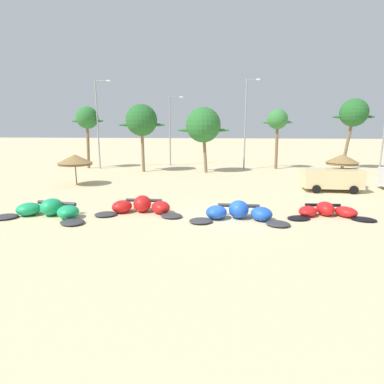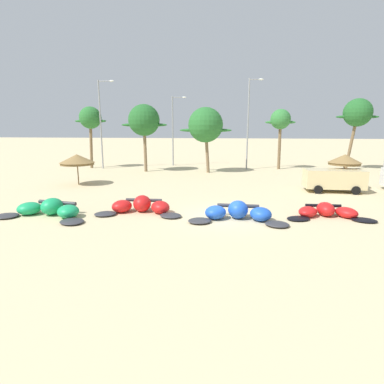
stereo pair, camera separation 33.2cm
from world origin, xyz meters
The scene contains 16 objects.
ground_plane centered at (0.00, 0.00, 0.00)m, with size 260.00×260.00×0.00m, color beige.
kite_far_left centered at (-10.29, -1.25, 0.39)m, with size 6.15×3.22×1.02m.
kite_left centered at (-4.97, 0.11, 0.40)m, with size 5.62×2.59×1.04m.
kite_left_of_center centered at (0.99, -0.74, 0.40)m, with size 5.86×2.71×1.05m.
kite_center centered at (6.27, 0.44, 0.32)m, with size 5.28×2.50×0.82m.
beach_umbrella_near_van centered at (-13.36, 8.89, 2.34)m, with size 3.13×3.13×2.82m.
beach_umbrella_middle centered at (10.24, 9.71, 2.52)m, with size 2.71×2.71×2.97m.
parked_car_second centered at (8.92, 8.30, 1.09)m, with size 4.65×2.35×1.84m.
palm_leftmost centered at (-17.13, 20.72, 6.26)m, with size 4.16×2.77×7.78m.
palm_left centered at (-9.49, 18.24, 5.97)m, with size 5.47×3.65×7.85m.
palm_left_of_gap centered at (-2.30, 18.21, 5.43)m, with size 5.98×3.99×7.47m.
palm_center_left centered at (6.66, 22.32, 6.02)m, with size 3.69×2.46×7.42m.
palm_center_right centered at (15.84, 22.91, 6.86)m, with size 5.05×3.37×8.64m.
lamppost_west centered at (-15.46, 20.21, 6.01)m, with size 2.07×0.24×10.86m.
lamppost_west_center centered at (-7.05, 24.42, 5.18)m, with size 1.96×0.24×9.24m.
lamppost_east_center centered at (2.77, 21.50, 6.01)m, with size 1.73×0.24×10.94m.
Camera 1 is at (0.04, -18.43, 5.27)m, focal length 29.43 mm.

